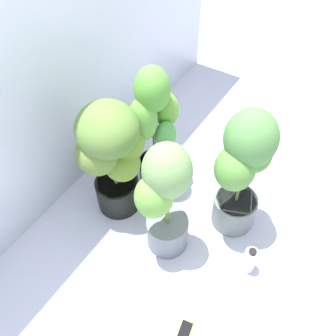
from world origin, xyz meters
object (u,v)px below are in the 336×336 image
(potted_plant_back_center, at_px, (112,152))
(cell_phone, at_px, (184,333))
(nutrient_bottle, at_px, (250,260))
(potted_plant_back_right, at_px, (154,127))
(potted_plant_front_right, at_px, (243,168))
(potted_plant_center, at_px, (164,199))

(potted_plant_back_center, relative_size, cell_phone, 5.13)
(cell_phone, distance_m, nutrient_bottle, 0.51)
(cell_phone, bearing_deg, potted_plant_back_right, 121.25)
(potted_plant_back_center, bearing_deg, potted_plant_front_right, -67.58)
(potted_plant_front_right, relative_size, nutrient_bottle, 4.30)
(potted_plant_back_center, distance_m, nutrient_bottle, 0.95)
(potted_plant_front_right, relative_size, cell_phone, 5.63)
(potted_plant_front_right, xyz_separation_m, potted_plant_center, (-0.35, 0.25, -0.05))
(potted_plant_back_center, distance_m, cell_phone, 1.00)
(potted_plant_back_right, height_order, nutrient_bottle, potted_plant_back_right)
(potted_plant_back_right, bearing_deg, nutrient_bottle, -106.53)
(potted_plant_center, height_order, cell_phone, potted_plant_center)
(potted_plant_front_right, bearing_deg, potted_plant_back_center, 112.42)
(potted_plant_front_right, relative_size, potted_plant_center, 1.08)
(potted_plant_center, relative_size, potted_plant_back_right, 0.90)
(potted_plant_back_right, relative_size, cell_phone, 5.79)
(potted_plant_front_right, distance_m, potted_plant_back_center, 0.70)
(potted_plant_front_right, xyz_separation_m, nutrient_bottle, (-0.23, -0.22, -0.41))
(cell_phone, bearing_deg, nutrient_bottle, 66.00)
(potted_plant_front_right, xyz_separation_m, potted_plant_back_right, (0.00, 0.55, 0.00))
(potted_plant_center, xyz_separation_m, nutrient_bottle, (0.12, -0.47, -0.35))
(potted_plant_center, distance_m, nutrient_bottle, 0.60)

